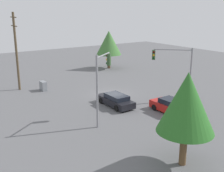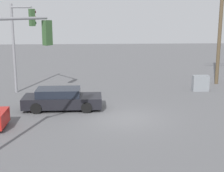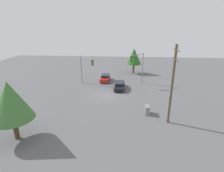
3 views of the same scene
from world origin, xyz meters
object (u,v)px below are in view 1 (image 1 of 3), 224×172
Objects in this scene: sedan_red at (170,106)px; sedan_dark at (116,100)px; traffic_signal_main at (175,64)px; traffic_signal_cross at (102,76)px; electrical_cabinet at (43,86)px.

sedan_red is 5.62m from sedan_dark.
traffic_signal_cross reaches higher than traffic_signal_main.
traffic_signal_cross is at bearing 51.62° from traffic_signal_main.
sedan_dark reaches higher than electrical_cabinet.
traffic_signal_cross is 13.09m from electrical_cabinet.
traffic_signal_cross reaches higher than sedan_dark.
electrical_cabinet is (-11.30, -10.79, -3.41)m from traffic_signal_main.
electrical_cabinet is at bearing 113.15° from sedan_dark.
electrical_cabinet is (-9.66, -4.13, -0.05)m from sedan_dark.
electrical_cabinet is (-12.55, -0.67, -3.63)m from traffic_signal_cross.
traffic_signal_main reaches higher than electrical_cabinet.
traffic_signal_cross is at bearing 165.90° from sedan_red.
sedan_dark is 10.50m from electrical_cabinet.
traffic_signal_main is at bearing -30.06° from traffic_signal_cross.
traffic_signal_main is (1.64, 6.66, 3.36)m from sedan_dark.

